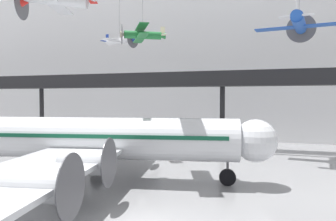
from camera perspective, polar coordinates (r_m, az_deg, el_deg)
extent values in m
cube|color=white|center=(55.24, 11.05, 9.58)|extent=(140.00, 3.00, 27.95)
cube|color=black|center=(44.77, 9.27, 4.75)|extent=(110.00, 3.20, 0.90)
cube|color=black|center=(43.31, 8.95, 6.17)|extent=(110.00, 0.12, 1.10)
cylinder|color=black|center=(58.74, -21.12, -0.52)|extent=(0.70, 0.70, 8.41)
cylinder|color=black|center=(45.75, 9.43, -1.13)|extent=(0.70, 0.70, 8.41)
cylinder|color=silver|center=(27.98, -14.73, -4.63)|extent=(25.65, 8.28, 3.39)
sphere|color=silver|center=(26.16, 15.02, -5.11)|extent=(3.33, 3.33, 3.33)
cube|color=#0F4C33|center=(27.94, -14.74, -3.94)|extent=(23.92, 8.01, 0.31)
cube|color=silver|center=(37.06, -7.67, -4.09)|extent=(8.98, 17.13, 0.28)
cube|color=silver|center=(19.01, -23.61, -10.32)|extent=(8.98, 17.13, 0.28)
cylinder|color=silver|center=(33.17, -6.32, -4.74)|extent=(3.22, 2.17, 1.63)
cylinder|color=#4C4C51|center=(32.82, -3.55, -4.81)|extent=(0.66, 3.05, 3.10)
cylinder|color=silver|center=(38.54, -4.36, -3.76)|extent=(3.22, 2.17, 1.63)
cylinder|color=#4C4C51|center=(38.24, -1.96, -3.80)|extent=(0.66, 3.05, 3.10)
cylinder|color=silver|center=(21.36, -14.43, -8.68)|extent=(3.22, 2.17, 1.63)
cylinder|color=#4C4C51|center=(20.82, -10.21, -8.94)|extent=(0.66, 3.05, 3.10)
cylinder|color=silver|center=(16.48, -21.78, -12.05)|extent=(3.22, 2.17, 1.63)
cylinder|color=#4C4C51|center=(15.77, -16.48, -12.63)|extent=(0.66, 3.05, 3.10)
cylinder|color=#4C4C51|center=(26.36, 10.34, -10.10)|extent=(0.20, 0.20, 1.21)
cylinder|color=black|center=(26.49, 10.33, -11.38)|extent=(1.35, 0.63, 1.30)
cylinder|color=#4C4C51|center=(30.73, -12.24, -8.34)|extent=(0.20, 0.20, 1.21)
cylinder|color=black|center=(30.85, -12.23, -9.45)|extent=(1.35, 0.63, 1.30)
cylinder|color=#4C4C51|center=(25.79, -16.38, -10.43)|extent=(0.20, 0.20, 1.21)
cylinder|color=black|center=(25.93, -16.36, -11.74)|extent=(1.35, 0.63, 1.30)
cone|color=red|center=(37.35, -23.79, 16.80)|extent=(1.35, 1.43, 1.16)
cylinder|color=#4C4C51|center=(37.43, -24.12, 16.72)|extent=(1.10, 3.19, 3.35)
cube|color=silver|center=(36.32, -19.44, 17.28)|extent=(4.42, 9.40, 0.10)
cylinder|color=#1E4CAD|center=(38.97, 21.84, 14.01)|extent=(2.02, 6.27, 1.35)
cone|color=white|center=(42.13, 22.14, 13.16)|extent=(1.26, 1.15, 1.15)
cylinder|color=#4C4C51|center=(42.35, 22.16, 13.10)|extent=(3.29, 0.44, 3.31)
cone|color=#1E4CAD|center=(36.05, 21.50, 14.94)|extent=(1.28, 1.78, 1.10)
cube|color=#1E4CAD|center=(39.26, 21.87, 13.35)|extent=(9.40, 2.62, 0.10)
cube|color=white|center=(35.87, 21.48, 16.32)|extent=(0.15, 0.75, 1.53)
cube|color=white|center=(35.69, 21.46, 15.13)|extent=(3.38, 1.15, 0.06)
cylinder|color=#1E6B33|center=(39.26, -4.42, 12.96)|extent=(4.17, 2.97, 0.90)
cone|color=beige|center=(39.03, -7.80, 13.01)|extent=(1.03, 1.06, 0.81)
cylinder|color=#4C4C51|center=(39.01, -8.04, 13.01)|extent=(1.22, 2.02, 2.33)
cone|color=#1E6B33|center=(39.59, -1.32, 12.88)|extent=(1.38, 1.25, 0.76)
cube|color=#1E6B33|center=(39.36, -4.82, 13.99)|extent=(4.24, 6.15, 0.10)
cube|color=#1E6B33|center=(39.16, -4.81, 12.45)|extent=(4.24, 6.15, 0.10)
cube|color=beige|center=(39.74, -0.94, 13.62)|extent=(0.48, 0.32, 1.07)
cube|color=beige|center=(39.64, -0.94, 12.86)|extent=(1.64, 2.27, 0.06)
cylinder|color=silver|center=(47.66, -8.44, 12.03)|extent=(4.44, 1.99, 1.14)
cone|color=navy|center=(46.18, -6.31, 12.19)|extent=(0.90, 0.96, 0.80)
cylinder|color=#4C4C51|center=(46.08, -6.16, 12.21)|extent=(0.64, 2.26, 2.33)
cone|color=silver|center=(49.10, -10.31, 11.87)|extent=(1.35, 1.04, 0.83)
cube|color=silver|center=(47.44, -8.20, 11.75)|extent=(2.70, 6.57, 0.10)
cube|color=navy|center=(49.35, -10.54, 12.31)|extent=(0.52, 0.19, 1.07)
cube|color=navy|center=(49.26, -10.53, 11.69)|extent=(1.11, 2.38, 0.06)
cylinder|color=slate|center=(48.44, -8.47, 16.41)|extent=(0.04, 0.04, 6.62)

